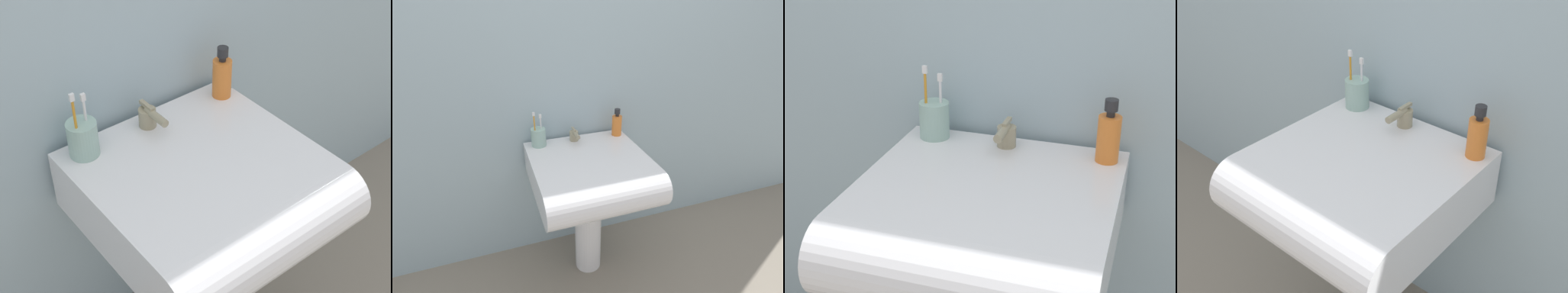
# 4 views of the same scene
# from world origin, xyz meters

# --- Properties ---
(sink_basin) EXTENTS (0.58, 0.60, 0.18)m
(sink_basin) POSITION_xyz_m (0.00, -0.07, 0.67)
(sink_basin) COLOR white
(sink_basin) RESTS_ON sink_pedestal
(faucet) EXTENTS (0.05, 0.11, 0.07)m
(faucet) POSITION_xyz_m (-0.02, 0.19, 0.80)
(faucet) COLOR tan
(faucet) RESTS_ON sink_basin
(toothbrush_cup) EXTENTS (0.08, 0.08, 0.20)m
(toothbrush_cup) POSITION_xyz_m (-0.21, 0.20, 0.81)
(toothbrush_cup) COLOR #99BFB2
(toothbrush_cup) RESTS_ON sink_basin
(soap_bottle) EXTENTS (0.06, 0.06, 0.16)m
(soap_bottle) POSITION_xyz_m (0.24, 0.19, 0.83)
(soap_bottle) COLOR orange
(soap_bottle) RESTS_ON sink_basin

